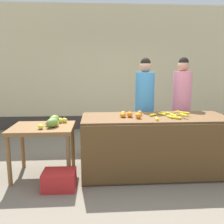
{
  "coord_description": "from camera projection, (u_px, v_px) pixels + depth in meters",
  "views": [
    {
      "loc": [
        -0.52,
        -3.55,
        1.63
      ],
      "look_at": [
        -0.27,
        0.15,
        0.96
      ],
      "focal_mm": 38.17,
      "sensor_mm": 36.0,
      "label": 1
    }
  ],
  "objects": [
    {
      "name": "side_table_wooden",
      "position": [
        43.0,
        133.0,
        3.6
      ],
      "size": [
        0.93,
        0.74,
        0.78
      ],
      "color": "brown",
      "rests_on": "ground"
    },
    {
      "name": "produce_crate",
      "position": [
        59.0,
        180.0,
        3.26
      ],
      "size": [
        0.45,
        0.33,
        0.26
      ],
      "primitive_type": "cube",
      "rotation": [
        0.0,
        0.0,
        -0.02
      ],
      "color": "red",
      "rests_on": "ground"
    },
    {
      "name": "banana_bunch_pile",
      "position": [
        171.0,
        115.0,
        3.64
      ],
      "size": [
        0.63,
        0.55,
        0.07
      ],
      "color": "yellow",
      "rests_on": "fruit_stall_counter"
    },
    {
      "name": "vendor_woman_blue_shirt",
      "position": [
        144.0,
        108.0,
        4.33
      ],
      "size": [
        0.34,
        0.34,
        1.82
      ],
      "color": "#33333D",
      "rests_on": "ground"
    },
    {
      "name": "fruit_stall_counter",
      "position": [
        155.0,
        145.0,
        3.74
      ],
      "size": [
        2.26,
        0.87,
        0.91
      ],
      "color": "brown",
      "rests_on": "ground"
    },
    {
      "name": "mango_papaya_pile",
      "position": [
        54.0,
        122.0,
        3.62
      ],
      "size": [
        0.4,
        0.5,
        0.14
      ],
      "color": "yellow",
      "rests_on": "side_table_wooden"
    },
    {
      "name": "vendor_woman_pink_shirt",
      "position": [
        181.0,
        107.0,
        4.47
      ],
      "size": [
        0.34,
        0.34,
        1.84
      ],
      "color": "#33333D",
      "rests_on": "ground"
    },
    {
      "name": "ground_plane",
      "position": [
        130.0,
        172.0,
        3.81
      ],
      "size": [
        24.0,
        24.0,
        0.0
      ],
      "primitive_type": "plane",
      "color": "#756B5B"
    },
    {
      "name": "orange_pile",
      "position": [
        130.0,
        115.0,
        3.6
      ],
      "size": [
        0.36,
        0.33,
        0.09
      ],
      "color": "orange",
      "rests_on": "fruit_stall_counter"
    },
    {
      "name": "produce_sack",
      "position": [
        91.0,
        142.0,
        4.54
      ],
      "size": [
        0.46,
        0.47,
        0.53
      ],
      "primitive_type": "ellipsoid",
      "rotation": [
        0.0,
        0.0,
        2.26
      ],
      "color": "maroon",
      "rests_on": "ground"
    },
    {
      "name": "market_wall_back",
      "position": [
        115.0,
        70.0,
        6.45
      ],
      "size": [
        9.62,
        0.23,
        3.27
      ],
      "color": "beige",
      "rests_on": "ground"
    }
  ]
}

